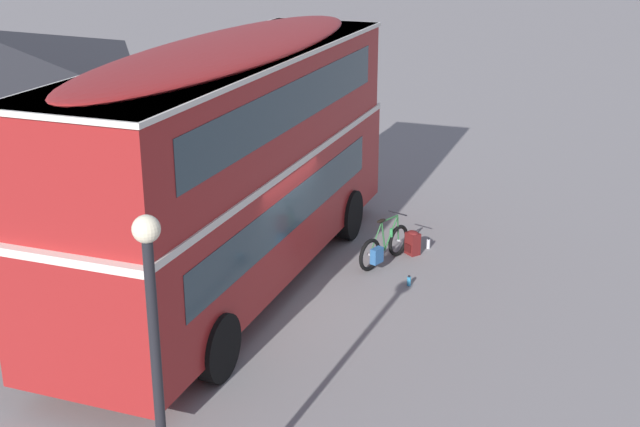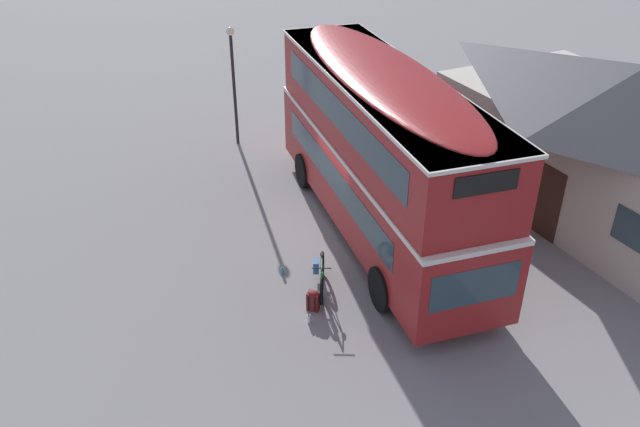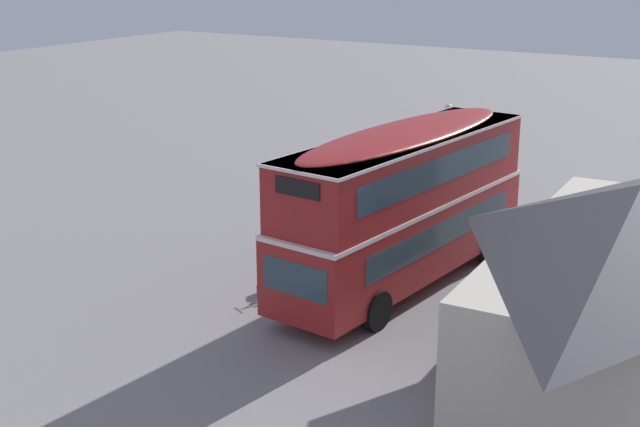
# 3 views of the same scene
# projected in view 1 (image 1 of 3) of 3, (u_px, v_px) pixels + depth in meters

# --- Properties ---
(ground_plane) EXTENTS (120.00, 120.00, 0.00)m
(ground_plane) POSITION_uv_depth(u_px,v_px,m) (262.00, 299.00, 16.01)
(ground_plane) COLOR gray
(double_decker_bus) EXTENTS (10.59, 3.49, 4.79)m
(double_decker_bus) POSITION_uv_depth(u_px,v_px,m) (235.00, 156.00, 15.64)
(double_decker_bus) COLOR black
(double_decker_bus) RESTS_ON ground
(touring_bicycle) EXTENTS (1.58, 0.79, 1.00)m
(touring_bicycle) POSITION_uv_depth(u_px,v_px,m) (384.00, 247.00, 17.47)
(touring_bicycle) COLOR black
(touring_bicycle) RESTS_ON ground
(backpack_on_ground) EXTENTS (0.36, 0.36, 0.53)m
(backpack_on_ground) POSITION_uv_depth(u_px,v_px,m) (413.00, 242.00, 18.00)
(backpack_on_ground) COLOR maroon
(backpack_on_ground) RESTS_ON ground
(water_bottle_clear_plastic) EXTENTS (0.08, 0.08, 0.24)m
(water_bottle_clear_plastic) POSITION_uv_depth(u_px,v_px,m) (428.00, 244.00, 18.35)
(water_bottle_clear_plastic) COLOR silver
(water_bottle_clear_plastic) RESTS_ON ground
(water_bottle_blue_sports) EXTENTS (0.08, 0.08, 0.21)m
(water_bottle_blue_sports) POSITION_uv_depth(u_px,v_px,m) (409.00, 281.00, 16.55)
(water_bottle_blue_sports) COLOR #338CBF
(water_bottle_blue_sports) RESTS_ON ground
(street_lamp) EXTENTS (0.28, 0.28, 4.21)m
(street_lamp) POSITION_uv_depth(u_px,v_px,m) (156.00, 362.00, 8.56)
(street_lamp) COLOR black
(street_lamp) RESTS_ON ground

